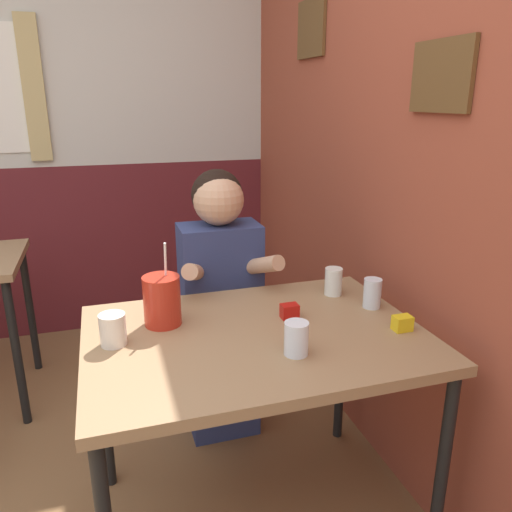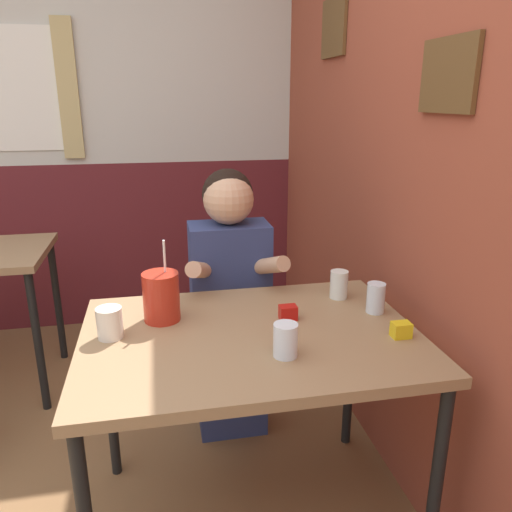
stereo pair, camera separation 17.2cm
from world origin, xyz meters
TOP-DOWN VIEW (x-y plane):
  - brick_wall_right at (1.43, 1.15)m, footprint 0.08×4.29m
  - back_wall at (-0.01, 2.32)m, footprint 5.81×0.09m
  - main_table at (0.78, 0.40)m, footprint 1.10×0.79m
  - person_seated at (0.79, 0.96)m, footprint 0.42×0.41m
  - cocktail_pitcher at (0.50, 0.55)m, footprint 0.12×0.12m
  - glass_near_pitcher at (0.85, 0.23)m, footprint 0.07×0.07m
  - glass_center at (1.17, 0.63)m, footprint 0.07×0.07m
  - glass_far_side at (0.33, 0.45)m, footprint 0.08×0.08m
  - glass_by_brick at (1.25, 0.47)m, footprint 0.07×0.07m
  - condiment_ketchup at (0.93, 0.47)m, footprint 0.06×0.04m
  - condiment_mustard at (1.25, 0.27)m, footprint 0.06×0.04m

SIDE VIEW (x-z plane):
  - person_seated at x=0.79m, z-range 0.04..1.27m
  - main_table at x=0.78m, z-range 0.32..1.09m
  - condiment_ketchup at x=0.93m, z-range 0.77..0.82m
  - condiment_mustard at x=1.25m, z-range 0.77..0.82m
  - glass_far_side at x=0.33m, z-range 0.77..0.87m
  - glass_near_pitcher at x=0.85m, z-range 0.77..0.87m
  - glass_center at x=1.17m, z-range 0.77..0.88m
  - glass_by_brick at x=1.25m, z-range 0.77..0.88m
  - cocktail_pitcher at x=0.50m, z-range 0.71..1.00m
  - brick_wall_right at x=1.43m, z-range 0.00..2.70m
  - back_wall at x=-0.01m, z-range 0.00..2.70m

